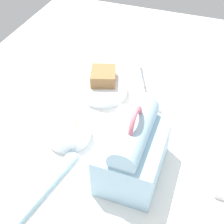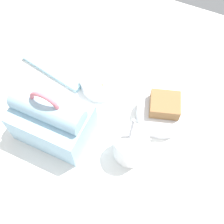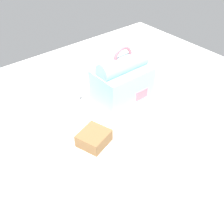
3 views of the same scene
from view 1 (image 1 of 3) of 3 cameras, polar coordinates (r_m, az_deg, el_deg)
name	(u,v)px [view 1 (image 1 of 3)]	position (r cm, az deg, el deg)	size (l,w,h in cm)	color
desk_surface	(122,122)	(86.20, 1.76, -1.77)	(140.00, 110.00, 2.00)	white
lunch_bag	(133,151)	(68.72, 3.90, -7.07)	(18.82, 13.11, 19.18)	#9EC6DB
soup_cup	(145,99)	(84.77, 6.07, 2.37)	(8.41, 8.41, 15.31)	white
bento_bowl_sandwich	(104,85)	(91.75, -1.56, 4.88)	(13.92, 13.92, 8.30)	silver
bento_bowl_snacks	(68,132)	(80.00, -7.98, -3.62)	(11.45, 11.45, 4.98)	silver
chopstick_case	(46,187)	(72.01, -12.04, -13.26)	(21.71, 6.48, 1.60)	#99C6D6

